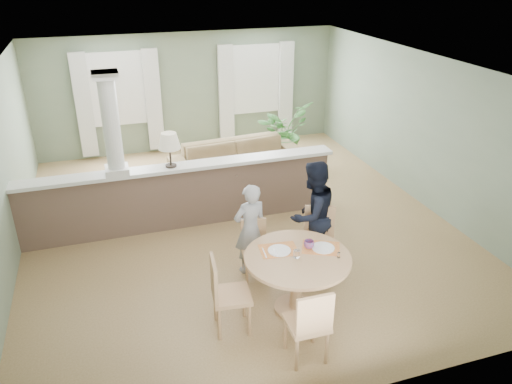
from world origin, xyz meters
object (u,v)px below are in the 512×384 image
object	(u,v)px
sofa	(239,162)
child_person	(250,229)
chair_side	(225,292)
chair_far_boy	(255,246)
houseplant	(283,132)
dining_table	(298,267)
chair_far_man	(319,238)
man_person	(312,215)
chair_near	(310,323)

from	to	relation	value
sofa	child_person	world-z (taller)	child_person
chair_side	child_person	size ratio (longest dim) A/B	0.73
chair_far_boy	houseplant	bearing A→B (deg)	71.36
dining_table	chair_far_boy	bearing A→B (deg)	106.42
chair_far_man	chair_side	bearing A→B (deg)	-131.91
man_person	chair_side	bearing A→B (deg)	10.70
man_person	chair_near	bearing A→B (deg)	43.29
chair_far_boy	chair_far_man	world-z (taller)	chair_far_man
sofa	chair_side	xyz separation A→B (m)	(-1.42, -4.31, 0.15)
chair_near	chair_far_boy	bearing A→B (deg)	-87.80
dining_table	child_person	xyz separation A→B (m)	(-0.30, 1.04, 0.04)
houseplant	chair_far_boy	xyz separation A→B (m)	(-1.98, -4.12, -0.20)
child_person	chair_far_boy	bearing A→B (deg)	95.22
chair_near	chair_far_man	bearing A→B (deg)	-117.02
chair_side	houseplant	bearing A→B (deg)	-21.12
chair_far_man	man_person	xyz separation A→B (m)	(-0.01, 0.25, 0.26)
chair_far_boy	man_person	size ratio (longest dim) A/B	0.52
chair_far_man	chair_side	size ratio (longest dim) A/B	1.01
chair_far_man	chair_side	xyz separation A→B (m)	(-1.60, -0.79, -0.01)
man_person	chair_far_man	bearing A→B (deg)	70.80
dining_table	chair_near	distance (m)	0.94
sofa	chair_near	xyz separation A→B (m)	(-0.67, -5.13, 0.15)
sofa	man_person	world-z (taller)	man_person
houseplant	chair_far_boy	world-z (taller)	houseplant
dining_table	man_person	size ratio (longest dim) A/B	0.82
houseplant	chair_far_boy	size ratio (longest dim) A/B	1.56
child_person	sofa	bearing A→B (deg)	-112.38
chair_near	child_person	size ratio (longest dim) A/B	0.72
dining_table	chair_far_man	world-z (taller)	chair_far_man
sofa	chair_far_boy	bearing A→B (deg)	-107.54
chair_far_boy	man_person	xyz separation A→B (m)	(0.88, 0.02, 0.35)
dining_table	chair_side	distance (m)	0.98
houseplant	dining_table	distance (m)	5.33
chair_far_boy	man_person	world-z (taller)	man_person
houseplant	dining_table	xyz separation A→B (m)	(-1.71, -5.05, -0.02)
chair_near	chair_side	world-z (taller)	chair_side
chair_near	child_person	world-z (taller)	child_person
sofa	dining_table	distance (m)	4.25
houseplant	dining_table	world-z (taller)	houseplant
chair_far_boy	child_person	size ratio (longest dim) A/B	0.62
man_person	sofa	bearing A→B (deg)	-109.69
sofa	chair_near	bearing A→B (deg)	-102.69
chair_side	child_person	xyz separation A→B (m)	(0.67, 1.13, 0.14)
chair_far_man	sofa	bearing A→B (deg)	114.59
sofa	chair_far_man	bearing A→B (deg)	-92.35
dining_table	chair_far_man	bearing A→B (deg)	48.44
chair_far_man	child_person	distance (m)	1.00
sofa	man_person	distance (m)	3.30
sofa	chair_far_man	xyz separation A→B (m)	(0.18, -3.52, 0.16)
houseplant	man_person	size ratio (longest dim) A/B	0.81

